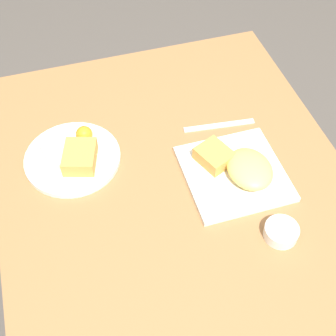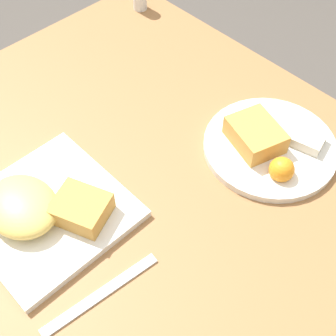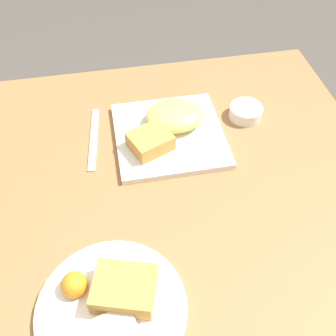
{
  "view_description": "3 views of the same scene",
  "coord_description": "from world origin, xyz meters",
  "px_view_note": "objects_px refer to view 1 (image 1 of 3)",
  "views": [
    {
      "loc": [
        -0.7,
        0.22,
        1.66
      ],
      "look_at": [
        -0.03,
        0.02,
        0.79
      ],
      "focal_mm": 50.0,
      "sensor_mm": 36.0,
      "label": 1
    },
    {
      "loc": [
        0.38,
        -0.29,
        1.4
      ],
      "look_at": [
        0.04,
        0.04,
        0.8
      ],
      "focal_mm": 50.0,
      "sensor_mm": 36.0,
      "label": 2
    },
    {
      "loc": [
        0.06,
        0.48,
        1.37
      ],
      "look_at": [
        -0.03,
        -0.04,
        0.76
      ],
      "focal_mm": 42.0,
      "sensor_mm": 36.0,
      "label": 3
    }
  ],
  "objects_px": {
    "plate_square_near": "(237,169)",
    "butter_knife": "(219,126)",
    "sauce_ramekin": "(281,232)",
    "plate_oval_far": "(74,156)"
  },
  "relations": [
    {
      "from": "plate_oval_far",
      "to": "butter_knife",
      "type": "bearing_deg",
      "value": -89.16
    },
    {
      "from": "plate_square_near",
      "to": "plate_oval_far",
      "type": "relative_size",
      "value": 0.99
    },
    {
      "from": "sauce_ramekin",
      "to": "butter_knife",
      "type": "bearing_deg",
      "value": 1.63
    },
    {
      "from": "plate_square_near",
      "to": "sauce_ramekin",
      "type": "xyz_separation_m",
      "value": [
        -0.19,
        -0.03,
        -0.01
      ]
    },
    {
      "from": "plate_oval_far",
      "to": "sauce_ramekin",
      "type": "distance_m",
      "value": 0.54
    },
    {
      "from": "plate_square_near",
      "to": "butter_knife",
      "type": "height_order",
      "value": "plate_square_near"
    },
    {
      "from": "plate_square_near",
      "to": "butter_knife",
      "type": "relative_size",
      "value": 1.23
    },
    {
      "from": "sauce_ramekin",
      "to": "butter_knife",
      "type": "relative_size",
      "value": 0.39
    },
    {
      "from": "plate_square_near",
      "to": "butter_knife",
      "type": "bearing_deg",
      "value": -6.29
    },
    {
      "from": "plate_square_near",
      "to": "butter_knife",
      "type": "distance_m",
      "value": 0.17
    }
  ]
}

